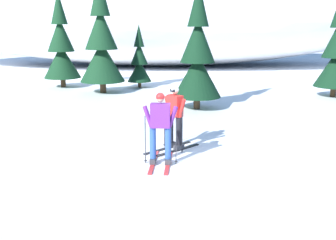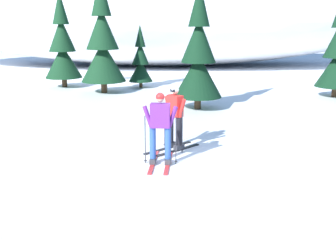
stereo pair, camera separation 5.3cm
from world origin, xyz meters
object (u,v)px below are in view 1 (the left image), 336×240
object	(u,v)px
pine_tree_center	(139,62)
skier_red_jacket	(175,116)
pine_tree_center_left	(101,44)
pine_tree_far_left	(61,47)
pine_tree_center_right	(198,57)
skier_purple_jacket	(160,127)

from	to	relation	value
pine_tree_center	skier_red_jacket	bearing A→B (deg)	-80.58
skier_red_jacket	pine_tree_center_left	xyz separation A→B (m)	(-3.44, 9.02, 1.44)
pine_tree_center_left	skier_red_jacket	bearing A→B (deg)	-69.14
pine_tree_far_left	pine_tree_center_right	xyz separation A→B (m)	(6.81, -5.57, -0.05)
skier_red_jacket	pine_tree_far_left	bearing A→B (deg)	118.55
pine_tree_center_right	pine_tree_far_left	bearing A→B (deg)	140.74
pine_tree_center_left	pine_tree_center	bearing A→B (deg)	44.19
skier_purple_jacket	pine_tree_center_left	distance (m)	10.77
skier_red_jacket	pine_tree_center_left	size ratio (longest dim) A/B	0.31
pine_tree_center_left	pine_tree_center	size ratio (longest dim) A/B	1.71
skier_purple_jacket	pine_tree_center	distance (m)	11.93
skier_purple_jacket	pine_tree_center	world-z (taller)	pine_tree_center
skier_purple_jacket	skier_red_jacket	size ratio (longest dim) A/B	1.01
skier_purple_jacket	pine_tree_far_left	xyz separation A→B (m)	(-5.54, 12.00, 1.16)
pine_tree_center_left	pine_tree_center	distance (m)	2.53
skier_red_jacket	pine_tree_far_left	distance (m)	12.36
skier_purple_jacket	pine_tree_center_left	xyz separation A→B (m)	(-3.10, 10.21, 1.41)
pine_tree_center	pine_tree_center_right	distance (m)	6.08
pine_tree_far_left	pine_tree_center_left	bearing A→B (deg)	-36.13
skier_purple_jacket	pine_tree_far_left	size ratio (longest dim) A/B	0.35
skier_purple_jacket	pine_tree_center_right	world-z (taller)	pine_tree_center_right
skier_red_jacket	pine_tree_far_left	world-z (taller)	pine_tree_far_left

